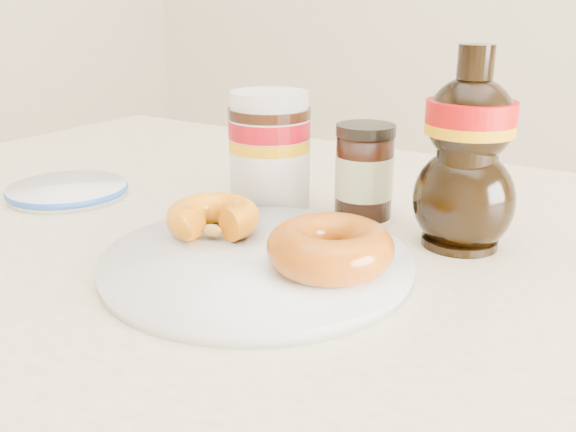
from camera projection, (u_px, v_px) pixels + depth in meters
The scene contains 8 objects.
dining_table at pixel (330, 344), 0.60m from camera, with size 1.40×0.90×0.75m.
plate at pixel (257, 261), 0.56m from camera, with size 0.27×0.27×0.01m.
donut_bitten at pixel (213, 217), 0.61m from camera, with size 0.09×0.09×0.03m, color orange.
donut_whole at pixel (330, 248), 0.53m from camera, with size 0.11×0.11×0.04m, color #924409.
nutella_jar at pixel (270, 145), 0.72m from camera, with size 0.09×0.09×0.13m.
syrup_bottle at pixel (468, 150), 0.59m from camera, with size 0.10×0.08×0.19m, color black, non-canonical shape.
dark_jar at pixel (364, 172), 0.68m from camera, with size 0.06×0.06×0.10m.
blue_rim_saucer at pixel (68, 190), 0.77m from camera, with size 0.14×0.14×0.01m.
Camera 1 is at (0.26, -0.37, 0.98)m, focal length 40.00 mm.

